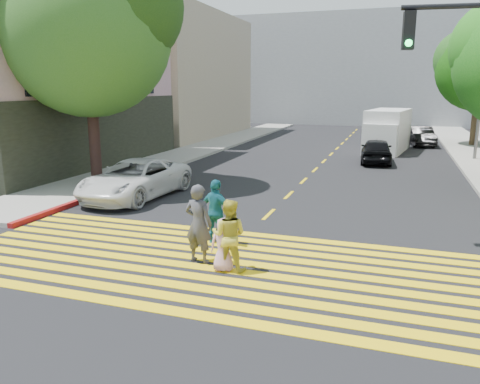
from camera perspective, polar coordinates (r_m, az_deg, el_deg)
The scene contains 18 objects.
ground at distance 10.17m, azimuth -5.50°, elevation -11.29°, with size 120.00×120.00×0.00m, color black.
sidewalk_left at distance 33.12m, azimuth -3.48°, elevation 5.64°, with size 3.00×40.00×0.15m, color gray.
curb_red at distance 18.47m, azimuth -17.60°, elevation -0.56°, with size 0.20×8.00×0.16m, color maroon.
crosswalk at distance 11.25m, azimuth -2.83°, elevation -8.79°, with size 13.40×5.30×0.01m.
lane_line at distance 31.47m, azimuth 11.43°, elevation 4.92°, with size 0.12×34.40×0.01m.
building_left_pink at distance 28.51m, azimuth -26.20°, elevation 12.34°, with size 12.10×14.10×11.00m.
building_left_tan at distance 41.52m, azimuth -10.28°, elevation 13.70°, with size 12.00×16.00×10.00m, color tan.
backdrop_block at distance 56.62m, azimuth 15.14°, elevation 14.16°, with size 30.00×8.00×12.00m, color gray.
tree_left at distance 20.96m, azimuth -17.92°, elevation 19.03°, with size 7.74×7.19×9.86m.
pedestrian_man at distance 11.14m, azimuth -5.07°, elevation -3.86°, with size 0.70×0.46×1.91m, color #3F3F45.
pedestrian_woman at distance 10.64m, azimuth -1.37°, elevation -5.31°, with size 0.81×0.63×1.67m, color gold.
pedestrian_child at distance 10.68m, azimuth -2.04°, elevation -6.45°, with size 0.61×0.40×1.25m, color #D59BB7.
pedestrian_extra at distance 12.44m, azimuth -2.92°, elevation -2.45°, with size 1.03×0.43×1.75m, color #1A677D.
white_sedan at distance 18.12m, azimuth -12.63°, elevation 1.55°, with size 2.38×5.16×1.44m, color silver.
dark_car_near at distance 26.99m, azimuth 16.28°, elevation 4.87°, with size 1.63×4.05×1.38m, color black.
silver_car at distance 40.13m, azimuth 18.47°, elevation 7.09°, with size 1.85×4.55×1.32m, color gray.
dark_car_parked at distance 36.18m, azimuth 21.20°, elevation 6.38°, with size 1.44×4.14×1.36m, color black.
white_van at distance 31.98m, azimuth 17.48°, elevation 7.01°, with size 2.93×5.96×2.70m.
Camera 1 is at (3.85, -8.46, 4.12)m, focal length 35.00 mm.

